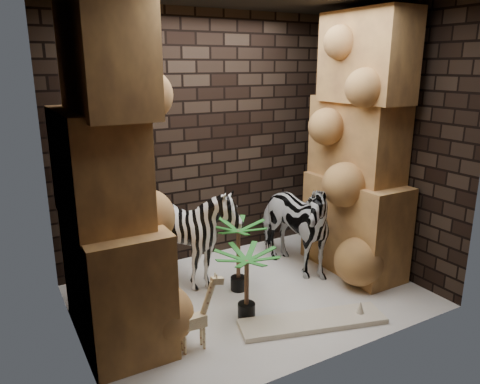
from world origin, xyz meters
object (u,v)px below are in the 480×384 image
palm_front (238,256)px  surfboard (312,321)px  zebra_left (191,240)px  giraffe_toy (192,314)px  palm_back (247,285)px  zebra_right (291,216)px

palm_front → surfboard: (0.28, -0.94, -0.37)m
zebra_left → surfboard: bearing=-45.2°
giraffe_toy → palm_back: (0.66, 0.22, 0.01)m
zebra_right → giraffe_toy: (-1.65, -0.90, -0.33)m
zebra_left → giraffe_toy: 1.21m
giraffe_toy → zebra_left: bearing=68.7°
giraffe_toy → surfboard: 1.21m
palm_front → palm_back: bearing=-111.6°
zebra_right → zebra_left: 1.20m
palm_front → palm_back: 0.58m
palm_back → zebra_right: bearing=34.5°
zebra_left → palm_back: 0.92m
zebra_right → palm_front: 0.84m
giraffe_toy → palm_front: size_ratio=0.88×
zebra_left → palm_back: zebra_left is taller
zebra_right → palm_back: size_ratio=1.93×
giraffe_toy → palm_front: palm_front is taller
giraffe_toy → palm_back: 0.70m
giraffe_toy → surfboard: giraffe_toy is taller
giraffe_toy → palm_back: palm_back is taller
palm_back → zebra_left: bearing=101.7°
giraffe_toy → surfboard: bearing=-7.1°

